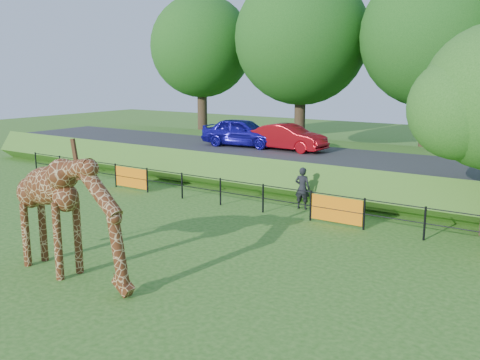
{
  "coord_description": "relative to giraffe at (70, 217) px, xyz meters",
  "views": [
    {
      "loc": [
        10.37,
        -8.62,
        5.25
      ],
      "look_at": [
        1.36,
        4.49,
        2.0
      ],
      "focal_mm": 40.0,
      "sensor_mm": 36.0,
      "label": 1
    }
  ],
  "objects": [
    {
      "name": "ground",
      "position": [
        0.61,
        0.29,
        -1.62
      ],
      "size": [
        90.0,
        90.0,
        0.0
      ],
      "primitive_type": "plane",
      "color": "#2D6619",
      "rests_on": "ground"
    },
    {
      "name": "giraffe",
      "position": [
        0.0,
        0.0,
        0.0
      ],
      "size": [
        4.57,
        1.1,
        3.23
      ],
      "primitive_type": null,
      "rotation": [
        0.0,
        0.0,
        -0.06
      ],
      "color": "#542711",
      "rests_on": "ground"
    },
    {
      "name": "perimeter_fence",
      "position": [
        0.61,
        8.29,
        -1.07
      ],
      "size": [
        28.07,
        0.1,
        1.1
      ],
      "primitive_type": null,
      "color": "black",
      "rests_on": "ground"
    },
    {
      "name": "embankment",
      "position": [
        0.61,
        15.79,
        -0.97
      ],
      "size": [
        40.0,
        9.0,
        1.3
      ],
      "primitive_type": "cube",
      "color": "#2D6619",
      "rests_on": "ground"
    },
    {
      "name": "road",
      "position": [
        0.61,
        14.29,
        -0.26
      ],
      "size": [
        40.0,
        5.0,
        0.12
      ],
      "primitive_type": "cube",
      "color": "#2D2D30",
      "rests_on": "embankment"
    },
    {
      "name": "car_blue",
      "position": [
        -4.52,
        14.44,
        0.53
      ],
      "size": [
        4.44,
        2.19,
        1.45
      ],
      "primitive_type": "imported",
      "rotation": [
        0.0,
        0.0,
        1.69
      ],
      "color": "#2016B5",
      "rests_on": "road"
    },
    {
      "name": "car_red",
      "position": [
        -1.86,
        14.49,
        0.45
      ],
      "size": [
        3.95,
        1.51,
        1.29
      ],
      "primitive_type": "imported",
      "rotation": [
        0.0,
        0.0,
        1.53
      ],
      "color": "#AF0C15",
      "rests_on": "road"
    },
    {
      "name": "visitor",
      "position": [
        1.57,
        9.6,
        -0.79
      ],
      "size": [
        0.65,
        0.47,
        1.64
      ],
      "primitive_type": "imported",
      "rotation": [
        0.0,
        0.0,
        3.28
      ],
      "color": "black",
      "rests_on": "ground"
    },
    {
      "name": "bg_tree_line",
      "position": [
        2.5,
        22.29,
        5.58
      ],
      "size": [
        37.3,
        8.8,
        11.82
      ],
      "color": "#312316",
      "rests_on": "ground"
    }
  ]
}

